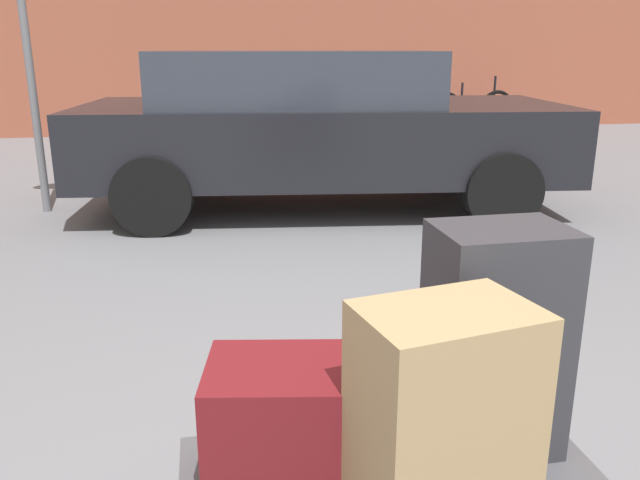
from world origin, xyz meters
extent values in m
cube|color=maroon|center=(-0.22, 0.12, 0.52)|extent=(0.57, 0.39, 0.35)
cube|color=#9E7F56|center=(0.03, -0.13, 0.63)|extent=(0.42, 0.33, 0.59)
cube|color=#2D2D33|center=(0.32, 0.22, 0.67)|extent=(0.36, 0.27, 0.66)
cube|color=black|center=(0.64, 4.54, 0.64)|extent=(4.48, 2.29, 0.64)
cube|color=#2D333D|center=(0.39, 4.57, 1.19)|extent=(2.58, 1.85, 0.46)
cylinder|color=black|center=(2.15, 5.22, 0.32)|extent=(0.66, 0.29, 0.64)
cylinder|color=black|center=(1.95, 3.53, 0.32)|extent=(0.66, 0.29, 0.64)
cylinder|color=black|center=(-0.67, 5.55, 0.32)|extent=(0.66, 0.29, 0.64)
cylinder|color=black|center=(-0.87, 3.86, 0.32)|extent=(0.66, 0.29, 0.64)
torus|color=black|center=(3.65, 9.28, 0.36)|extent=(0.72, 0.18, 0.72)
torus|color=black|center=(4.67, 9.45, 0.36)|extent=(0.72, 0.18, 0.72)
cylinder|color=black|center=(4.16, 9.37, 0.56)|extent=(0.99, 0.21, 0.04)
cylinder|color=black|center=(3.96, 9.33, 0.71)|extent=(0.05, 0.05, 0.30)
cylinder|color=black|center=(4.60, 9.44, 0.76)|extent=(0.05, 0.05, 0.40)
cylinder|color=#383838|center=(2.59, 7.49, 0.30)|extent=(0.26, 0.26, 0.59)
cylinder|color=#383838|center=(3.83, 7.49, 0.30)|extent=(0.26, 0.26, 0.59)
cylinder|color=slate|center=(-1.89, 4.82, 1.16)|extent=(0.07, 0.07, 2.33)
camera|label=1|loc=(-0.46, -1.32, 1.46)|focal=36.32mm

